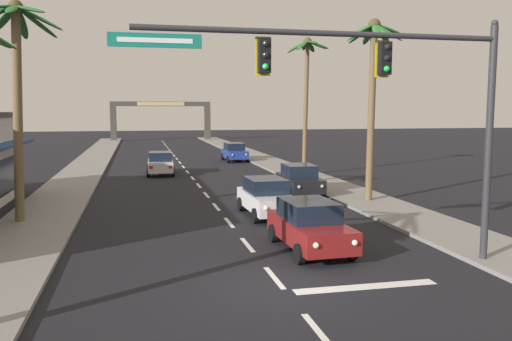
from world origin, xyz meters
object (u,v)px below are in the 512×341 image
(palm_right_second, at_px, (373,75))
(palm_right_third, at_px, (307,76))
(traffic_signal_mast, at_px, (388,87))
(sedan_parked_mid_kerb, at_px, (299,179))
(sedan_parked_nearest_kerb, at_px, (234,152))
(palm_left_second, at_px, (16,67))
(sedan_third_in_queue, at_px, (266,197))
(town_gateway_arch, at_px, (161,115))
(sedan_oncoming_far, at_px, (160,163))
(sedan_lead_at_stop_bar, at_px, (310,225))

(palm_right_second, bearing_deg, palm_right_third, 88.29)
(palm_right_second, relative_size, palm_right_third, 0.94)
(traffic_signal_mast, relative_size, sedan_parked_mid_kerb, 2.48)
(sedan_parked_nearest_kerb, height_order, palm_left_second, palm_left_second)
(traffic_signal_mast, xyz_separation_m, sedan_parked_mid_kerb, (1.78, 13.95, -4.51))
(palm_left_second, height_order, palm_right_third, palm_right_third)
(traffic_signal_mast, xyz_separation_m, sedan_parked_nearest_kerb, (1.73, 33.89, -4.51))
(sedan_third_in_queue, distance_m, town_gateway_arch, 60.67)
(sedan_parked_nearest_kerb, bearing_deg, traffic_signal_mast, -92.93)
(sedan_oncoming_far, distance_m, palm_right_second, 18.26)
(sedan_lead_at_stop_bar, height_order, palm_left_second, palm_left_second)
(palm_left_second, xyz_separation_m, palm_right_second, (16.21, 1.64, 0.02))
(town_gateway_arch, bearing_deg, traffic_signal_mast, -87.24)
(town_gateway_arch, bearing_deg, sedan_lead_at_stop_bar, -88.36)
(sedan_parked_nearest_kerb, distance_m, town_gateway_arch, 35.75)
(sedan_parked_nearest_kerb, bearing_deg, palm_right_third, -74.80)
(sedan_oncoming_far, relative_size, palm_left_second, 0.50)
(traffic_signal_mast, relative_size, palm_right_second, 1.21)
(sedan_parked_nearest_kerb, height_order, sedan_parked_mid_kerb, same)
(sedan_lead_at_stop_bar, height_order, sedan_parked_nearest_kerb, same)
(sedan_third_in_queue, distance_m, palm_right_third, 16.37)
(town_gateway_arch, bearing_deg, palm_right_second, -82.34)
(sedan_parked_nearest_kerb, distance_m, palm_right_third, 13.51)
(palm_left_second, bearing_deg, sedan_parked_nearest_kerb, 61.63)
(sedan_lead_at_stop_bar, relative_size, town_gateway_arch, 0.29)
(sedan_third_in_queue, bearing_deg, sedan_parked_mid_kerb, 58.92)
(sedan_lead_at_stop_bar, distance_m, sedan_oncoming_far, 22.72)
(sedan_parked_nearest_kerb, height_order, palm_right_second, palm_right_second)
(sedan_parked_mid_kerb, height_order, palm_left_second, palm_left_second)
(traffic_signal_mast, relative_size, palm_left_second, 1.23)
(sedan_parked_mid_kerb, bearing_deg, town_gateway_arch, 95.29)
(sedan_oncoming_far, relative_size, palm_right_second, 0.49)
(sedan_third_in_queue, xyz_separation_m, palm_right_second, (5.98, 2.11, 5.61))
(sedan_parked_nearest_kerb, height_order, palm_right_third, palm_right_third)
(traffic_signal_mast, height_order, town_gateway_arch, traffic_signal_mast)
(sedan_parked_nearest_kerb, relative_size, palm_left_second, 0.49)
(sedan_lead_at_stop_bar, relative_size, sedan_oncoming_far, 1.00)
(traffic_signal_mast, bearing_deg, sedan_parked_nearest_kerb, 87.07)
(palm_right_third, relative_size, town_gateway_arch, 0.64)
(sedan_lead_at_stop_bar, bearing_deg, palm_right_third, 72.29)
(sedan_oncoming_far, height_order, palm_left_second, palm_left_second)
(palm_left_second, xyz_separation_m, palm_right_third, (16.55, 13.27, 0.67))
(sedan_oncoming_far, relative_size, palm_right_third, 0.46)
(palm_right_second, bearing_deg, sedan_oncoming_far, 124.89)
(traffic_signal_mast, height_order, sedan_lead_at_stop_bar, traffic_signal_mast)
(sedan_oncoming_far, height_order, sedan_parked_nearest_kerb, same)
(palm_right_third, xyz_separation_m, town_gateway_arch, (-8.21, 46.81, -3.14))
(sedan_oncoming_far, bearing_deg, palm_left_second, -111.52)
(sedan_lead_at_stop_bar, xyz_separation_m, town_gateway_arch, (-1.90, 66.56, 3.11))
(sedan_oncoming_far, relative_size, sedan_parked_nearest_kerb, 1.00)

